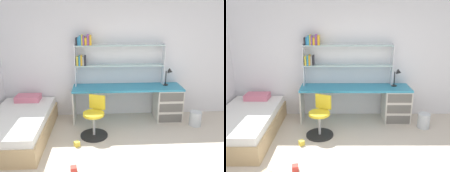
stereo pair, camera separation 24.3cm
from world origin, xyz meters
TOP-DOWN VIEW (x-y plane):
  - room_shell at (-1.32, 1.33)m, footprint 6.15×6.34m
  - desk at (0.76, 2.36)m, footprint 2.33×0.58m
  - bookshelf_hutch at (-0.32, 2.53)m, footprint 1.92×0.22m
  - desk_lamp at (1.02, 2.40)m, footprint 0.20×0.17m
  - swivel_chair at (-0.59, 1.66)m, footprint 0.52×0.52m
  - bed_platform at (-2.00, 1.67)m, footprint 1.11×1.99m
  - waste_bin at (1.50, 1.97)m, footprint 0.25×0.25m
  - toy_block_yellow_0 at (-0.90, 1.28)m, footprint 0.12×0.12m
  - toy_block_red_1 at (-0.88, 0.56)m, footprint 0.11×0.11m

SIDE VIEW (x-z plane):
  - toy_block_yellow_0 at x=-0.90m, z-range 0.00..0.09m
  - toy_block_red_1 at x=-0.88m, z-range 0.00..0.09m
  - waste_bin at x=1.50m, z-range 0.00..0.30m
  - bed_platform at x=-2.00m, z-range -0.06..0.53m
  - swivel_chair at x=-0.59m, z-range -0.08..0.69m
  - desk at x=0.76m, z-range 0.05..0.80m
  - desk_lamp at x=1.02m, z-range 0.81..1.20m
  - room_shell at x=-1.32m, z-range 0.00..2.51m
  - bookshelf_hutch at x=-0.32m, z-range 0.87..1.96m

